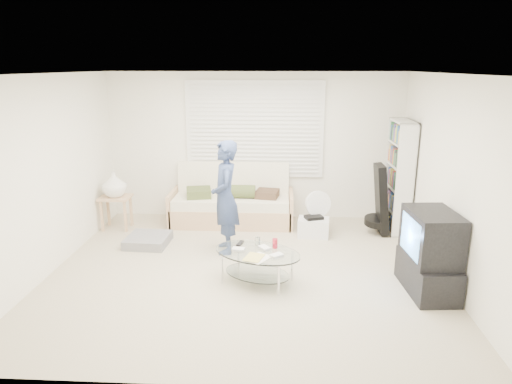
# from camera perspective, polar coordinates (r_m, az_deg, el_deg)

# --- Properties ---
(ground) EXTENTS (5.00, 5.00, 0.00)m
(ground) POSITION_cam_1_polar(r_m,az_deg,el_deg) (6.07, -1.38, -9.75)
(ground) COLOR tan
(ground) RESTS_ON ground
(room_shell) EXTENTS (5.02, 4.52, 2.51)m
(room_shell) POSITION_cam_1_polar(r_m,az_deg,el_deg) (6.04, -1.13, 6.37)
(room_shell) COLOR white
(room_shell) RESTS_ON ground
(window_blinds) EXTENTS (2.32, 0.08, 1.62)m
(window_blinds) POSITION_cam_1_polar(r_m,az_deg,el_deg) (7.75, -0.18, 7.82)
(window_blinds) COLOR silver
(window_blinds) RESTS_ON ground
(futon_sofa) EXTENTS (2.05, 0.83, 1.00)m
(futon_sofa) POSITION_cam_1_polar(r_m,az_deg,el_deg) (7.73, -3.00, -1.52)
(futon_sofa) COLOR tan
(futon_sofa) RESTS_ON ground
(grey_floor_pillow) EXTENTS (0.63, 0.63, 0.14)m
(grey_floor_pillow) POSITION_cam_1_polar(r_m,az_deg,el_deg) (7.05, -13.34, -5.87)
(grey_floor_pillow) COLOR slate
(grey_floor_pillow) RESTS_ON ground
(side_table) EXTENTS (0.48, 0.39, 0.95)m
(side_table) POSITION_cam_1_polar(r_m,az_deg,el_deg) (7.68, -17.28, 0.62)
(side_table) COLOR tan
(side_table) RESTS_ON ground
(bookshelf) EXTENTS (0.28, 0.75, 1.78)m
(bookshelf) POSITION_cam_1_polar(r_m,az_deg,el_deg) (7.58, 17.41, 1.84)
(bookshelf) COLOR white
(bookshelf) RESTS_ON ground
(guitar_case) EXTENTS (0.40, 0.41, 1.10)m
(guitar_case) POSITION_cam_1_polar(r_m,az_deg,el_deg) (7.42, 15.26, -1.48)
(guitar_case) COLOR black
(guitar_case) RESTS_ON ground
(floor_fan) EXTENTS (0.43, 0.28, 0.69)m
(floor_fan) POSITION_cam_1_polar(r_m,az_deg,el_deg) (7.32, 7.77, -2.01)
(floor_fan) COLOR white
(floor_fan) RESTS_ON ground
(storage_bin) EXTENTS (0.51, 0.38, 0.33)m
(storage_bin) POSITION_cam_1_polar(r_m,az_deg,el_deg) (7.22, 7.19, -4.34)
(storage_bin) COLOR white
(storage_bin) RESTS_ON ground
(tv_unit) EXTENTS (0.56, 0.94, 0.99)m
(tv_unit) POSITION_cam_1_polar(r_m,az_deg,el_deg) (5.73, 20.88, -7.19)
(tv_unit) COLOR black
(tv_unit) RESTS_ON ground
(coffee_table) EXTENTS (1.27, 1.06, 0.53)m
(coffee_table) POSITION_cam_1_polar(r_m,az_deg,el_deg) (5.63, 0.21, -8.18)
(coffee_table) COLOR silver
(coffee_table) RESTS_ON ground
(standing_person) EXTENTS (0.49, 0.65, 1.61)m
(standing_person) POSITION_cam_1_polar(r_m,az_deg,el_deg) (6.39, -3.88, -0.71)
(standing_person) COLOR navy
(standing_person) RESTS_ON ground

